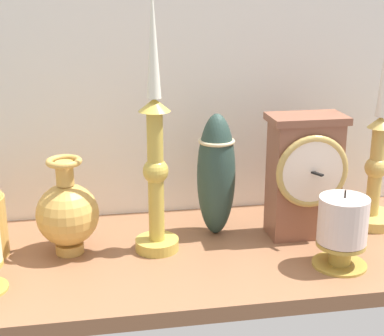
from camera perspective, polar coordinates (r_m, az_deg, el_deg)
The scene contains 8 objects.
ground_plane at distance 95.22cm, azimuth -2.13°, elevation -8.86°, with size 100.00×36.00×2.40cm, color brown.
back_wall at distance 103.91cm, azimuth -3.78°, elevation 12.78°, with size 120.00×2.00×65.00cm, color white.
mantel_clock at distance 98.48cm, azimuth 11.02°, elevation -0.68°, with size 12.58×9.73×21.00cm.
candlestick_tall_left at distance 89.94cm, azimuth -3.63°, elevation 0.90°, with size 7.07×7.07×41.71cm.
candlestick_tall_center at distance 106.28cm, azimuth 17.69°, elevation 0.34°, with size 9.72×9.72×39.45cm.
brass_vase_bulbous at distance 93.66cm, azimuth -12.17°, elevation -4.35°, with size 9.95×9.95×15.83cm.
pillar_candle_front at distance 90.53cm, azimuth 14.58°, elevation -5.81°, with size 8.35×8.35×12.30cm.
tall_ceramic_vase at distance 97.53cm, azimuth 2.40°, elevation -0.62°, with size 6.49×6.49×21.16cm.
Camera 1 is at (-11.22, -84.41, 41.40)cm, focal length 54.13 mm.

